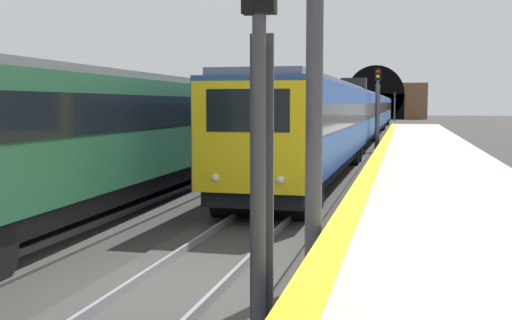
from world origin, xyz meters
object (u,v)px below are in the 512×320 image
object	(u,v)px
railway_signal_near	(259,97)
railway_signal_far	(395,104)
train_main_approaching	(363,113)
train_adjacent_platform	(263,118)
railway_signal_mid	(377,103)

from	to	relation	value
railway_signal_near	railway_signal_far	xyz separation A→B (m)	(100.41, 0.00, -0.12)
train_main_approaching	railway_signal_near	bearing A→B (deg)	2.65
train_main_approaching	railway_signal_near	world-z (taller)	railway_signal_near
railway_signal_near	railway_signal_far	world-z (taller)	railway_signal_near
train_adjacent_platform	railway_signal_mid	distance (m)	7.56
train_main_approaching	railway_signal_far	xyz separation A→B (m)	(53.23, -1.84, 0.74)
train_adjacent_platform	railway_signal_near	bearing A→B (deg)	11.28
railway_signal_near	railway_signal_far	size ratio (longest dim) A/B	1.01
train_adjacent_platform	railway_signal_mid	bearing A→B (deg)	122.24
train_adjacent_platform	railway_signal_mid	size ratio (longest dim) A/B	11.33
railway_signal_near	railway_signal_mid	size ratio (longest dim) A/B	0.98
train_main_approaching	train_adjacent_platform	size ratio (longest dim) A/B	1.37
train_adjacent_platform	railway_signal_far	bearing A→B (deg)	173.75
railway_signal_mid	railway_signal_far	xyz separation A→B (m)	(68.15, 0.00, -0.08)
train_main_approaching	railway_signal_mid	size ratio (longest dim) A/B	15.50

